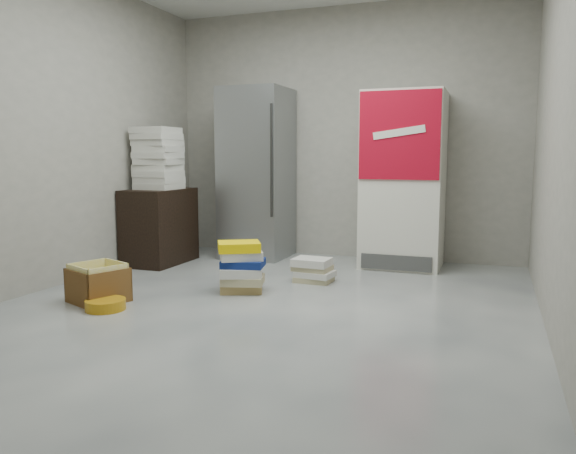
# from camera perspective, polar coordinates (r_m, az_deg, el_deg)

# --- Properties ---
(ground) EXTENTS (5.00, 5.00, 0.00)m
(ground) POSITION_cam_1_polar(r_m,az_deg,el_deg) (4.24, -3.35, -8.57)
(ground) COLOR #BBBCB7
(ground) RESTS_ON ground
(room_shell) EXTENTS (4.04, 5.04, 2.82)m
(room_shell) POSITION_cam_1_polar(r_m,az_deg,el_deg) (4.13, -3.54, 16.19)
(room_shell) COLOR #A39C92
(room_shell) RESTS_ON ground
(steel_fridge) EXTENTS (0.70, 0.72, 1.90)m
(steel_fridge) POSITION_cam_1_polar(r_m,az_deg,el_deg) (6.39, -3.17, 5.42)
(steel_fridge) COLOR #919498
(steel_fridge) RESTS_ON ground
(coke_cooler) EXTENTS (0.80, 0.73, 1.80)m
(coke_cooler) POSITION_cam_1_polar(r_m,az_deg,el_deg) (5.93, 11.65, 4.70)
(coke_cooler) COLOR silver
(coke_cooler) RESTS_ON ground
(wood_shelf) EXTENTS (0.50, 0.80, 0.80)m
(wood_shelf) POSITION_cam_1_polar(r_m,az_deg,el_deg) (6.19, -12.91, 0.08)
(wood_shelf) COLOR black
(wood_shelf) RESTS_ON ground
(supply_box_stack) EXTENTS (0.43, 0.44, 0.65)m
(supply_box_stack) POSITION_cam_1_polar(r_m,az_deg,el_deg) (6.13, -13.05, 6.80)
(supply_box_stack) COLOR beige
(supply_box_stack) RESTS_ON wood_shelf
(phonebook_stack_main) EXTENTS (0.46, 0.43, 0.43)m
(phonebook_stack_main) POSITION_cam_1_polar(r_m,az_deg,el_deg) (4.79, -4.75, -4.08)
(phonebook_stack_main) COLOR #A68A51
(phonebook_stack_main) RESTS_ON ground
(phonebook_stack_side) EXTENTS (0.38, 0.30, 0.22)m
(phonebook_stack_side) POSITION_cam_1_polar(r_m,az_deg,el_deg) (5.18, 2.58, -4.38)
(phonebook_stack_side) COLOR tan
(phonebook_stack_side) RESTS_ON ground
(cardboard_box) EXTENTS (0.50, 0.50, 0.31)m
(cardboard_box) POSITION_cam_1_polar(r_m,az_deg,el_deg) (4.73, -18.71, -5.69)
(cardboard_box) COLOR yellow
(cardboard_box) RESTS_ON ground
(bucket_lid) EXTENTS (0.30, 0.30, 0.08)m
(bucket_lid) POSITION_cam_1_polar(r_m,az_deg,el_deg) (4.49, -18.05, -7.51)
(bucket_lid) COLOR #BA8111
(bucket_lid) RESTS_ON ground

